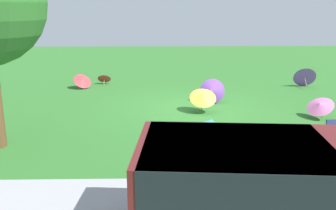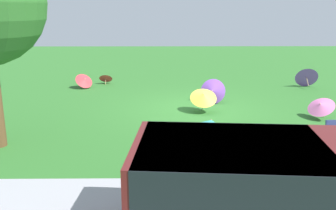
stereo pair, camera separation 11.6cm
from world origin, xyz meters
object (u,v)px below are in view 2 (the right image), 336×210
object	(u,v)px
parasol_teal_0	(211,122)
parasol_yellow_0	(203,96)
van_dark	(284,187)
parasol_red_1	(106,78)
parasol_purple_0	(306,76)
parasol_pink_0	(321,106)
parasol_red_2	(84,80)
parasol_purple_2	(212,91)

from	to	relation	value
parasol_teal_0	parasol_yellow_0	bearing A→B (deg)	-90.60
van_dark	parasol_red_1	bearing A→B (deg)	-69.69
van_dark	parasol_yellow_0	xyz separation A→B (m)	(0.42, -6.90, -0.36)
parasol_purple_0	parasol_red_1	bearing A→B (deg)	-5.12
van_dark	parasol_yellow_0	size ratio (longest dim) A/B	5.47
parasol_pink_0	parasol_red_1	xyz separation A→B (m)	(7.37, -5.48, -0.16)
van_dark	parasol_pink_0	xyz separation A→B (m)	(-3.08, -6.13, -0.48)
parasol_purple_0	parasol_teal_0	xyz separation A→B (m)	(4.82, 6.08, -0.12)
parasol_yellow_0	parasol_teal_0	bearing A→B (deg)	89.40
parasol_red_2	van_dark	bearing A→B (deg)	115.41
parasol_red_1	parasol_purple_0	distance (m)	8.71
van_dark	parasol_red_2	distance (m)	11.77
parasol_teal_0	parasol_red_2	distance (m)	7.46
van_dark	parasol_purple_2	distance (m)	8.06
parasol_purple_2	parasol_teal_0	world-z (taller)	parasol_purple_2
van_dark	parasol_purple_2	size ratio (longest dim) A/B	4.79
parasol_pink_0	parasol_purple_2	bearing A→B (deg)	-32.11
van_dark	parasol_purple_0	size ratio (longest dim) A/B	4.61
parasol_purple_0	parasol_purple_2	bearing A→B (deg)	32.52
parasol_pink_0	parasol_purple_0	xyz separation A→B (m)	(-1.30, -4.70, 0.03)
parasol_purple_2	parasol_red_1	bearing A→B (deg)	-39.53
van_dark	parasol_purple_0	xyz separation A→B (m)	(-4.37, -10.83, -0.44)
parasol_pink_0	parasol_purple_0	distance (m)	4.88
parasol_yellow_0	parasol_purple_0	bearing A→B (deg)	-140.66
parasol_red_1	parasol_red_2	bearing A→B (deg)	52.78
parasol_purple_0	parasol_teal_0	distance (m)	7.76
parasol_red_1	parasol_teal_0	size ratio (longest dim) A/B	0.73
parasol_red_1	parasol_purple_0	world-z (taller)	parasol_purple_0
parasol_purple_0	parasol_purple_2	distance (m)	5.17
parasol_red_1	parasol_pink_0	bearing A→B (deg)	143.38
parasol_purple_2	parasol_purple_0	bearing A→B (deg)	-147.48
parasol_yellow_0	parasol_purple_2	xyz separation A→B (m)	(-0.44, -1.15, -0.10)
parasol_pink_0	parasol_teal_0	xyz separation A→B (m)	(3.52, 1.38, -0.09)
parasol_purple_2	parasol_teal_0	size ratio (longest dim) A/B	1.22
van_dark	parasol_red_2	world-z (taller)	van_dark
parasol_red_1	parasol_purple_0	size ratio (longest dim) A/B	0.58
parasol_teal_0	parasol_red_2	size ratio (longest dim) A/B	0.85
parasol_purple_2	parasol_red_2	size ratio (longest dim) A/B	1.03
parasol_red_1	parasol_purple_0	xyz separation A→B (m)	(-8.67, 0.78, 0.19)
parasol_yellow_0	parasol_red_2	distance (m)	5.94
parasol_pink_0	parasol_red_1	size ratio (longest dim) A/B	1.86
parasol_yellow_0	parasol_teal_0	size ratio (longest dim) A/B	1.07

